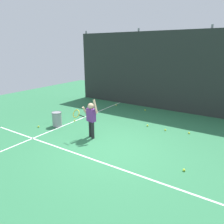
% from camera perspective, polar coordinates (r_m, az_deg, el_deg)
% --- Properties ---
extents(ground_plane, '(20.00, 20.00, 0.00)m').
position_cam_1_polar(ground_plane, '(6.65, 0.34, -9.16)').
color(ground_plane, '#2D7247').
extents(court_line_baseline, '(9.00, 0.05, 0.00)m').
position_cam_1_polar(court_line_baseline, '(5.93, -5.00, -12.69)').
color(court_line_baseline, white).
rests_on(court_line_baseline, ground).
extents(court_line_sideline, '(0.05, 9.00, 0.00)m').
position_cam_1_polar(court_line_sideline, '(8.86, -10.34, -2.56)').
color(court_line_sideline, white).
rests_on(court_line_sideline, ground).
extents(back_fence_windscreen, '(10.14, 0.08, 3.67)m').
position_cam_1_polar(back_fence_windscreen, '(10.37, 14.97, 10.41)').
color(back_fence_windscreen, '#282D2B').
rests_on(back_fence_windscreen, ground).
extents(fence_post_0, '(0.09, 0.09, 3.82)m').
position_cam_1_polar(fence_post_0, '(12.82, -6.71, 12.37)').
color(fence_post_0, slate).
rests_on(fence_post_0, ground).
extents(fence_post_1, '(0.09, 0.09, 3.82)m').
position_cam_1_polar(fence_post_1, '(11.04, 6.86, 11.62)').
color(fence_post_1, slate).
rests_on(fence_post_1, ground).
extents(fence_post_2, '(0.09, 0.09, 3.82)m').
position_cam_1_polar(fence_post_2, '(10.04, 24.13, 9.75)').
color(fence_post_2, slate).
rests_on(fence_post_2, ground).
extents(tennis_player, '(0.79, 0.57, 1.35)m').
position_cam_1_polar(tennis_player, '(7.02, -5.82, -1.39)').
color(tennis_player, '#232326').
rests_on(tennis_player, ground).
extents(ball_hopper, '(0.38, 0.38, 0.56)m').
position_cam_1_polar(ball_hopper, '(8.44, -14.65, -1.81)').
color(ball_hopper, gray).
rests_on(ball_hopper, ground).
extents(tennis_ball_1, '(0.07, 0.07, 0.07)m').
position_cam_1_polar(tennis_ball_1, '(8.03, 14.20, -4.69)').
color(tennis_ball_1, '#CCE033').
rests_on(tennis_ball_1, ground).
extents(tennis_ball_2, '(0.07, 0.07, 0.07)m').
position_cam_1_polar(tennis_ball_2, '(7.99, 20.09, -5.34)').
color(tennis_ball_2, '#CCE033').
rests_on(tennis_ball_2, ground).
extents(tennis_ball_3, '(0.07, 0.07, 0.07)m').
position_cam_1_polar(tennis_ball_3, '(10.32, 8.93, 0.52)').
color(tennis_ball_3, '#CCE033').
rests_on(tennis_ball_3, ground).
extents(tennis_ball_4, '(0.07, 0.07, 0.07)m').
position_cam_1_polar(tennis_ball_4, '(5.70, 18.88, -14.61)').
color(tennis_ball_4, '#CCE033').
rests_on(tennis_ball_4, ground).
extents(tennis_ball_5, '(0.07, 0.07, 0.07)m').
position_cam_1_polar(tennis_ball_5, '(8.32, 9.56, -3.61)').
color(tennis_ball_5, '#CCE033').
rests_on(tennis_ball_5, ground).
extents(tennis_ball_6, '(0.07, 0.07, 0.07)m').
position_cam_1_polar(tennis_ball_6, '(8.57, -19.25, -3.75)').
color(tennis_ball_6, '#CCE033').
rests_on(tennis_ball_6, ground).
extents(tennis_ball_7, '(0.07, 0.07, 0.07)m').
position_cam_1_polar(tennis_ball_7, '(11.10, 1.10, 1.90)').
color(tennis_ball_7, '#CCE033').
rests_on(tennis_ball_7, ground).
extents(tennis_ball_8, '(0.07, 0.07, 0.07)m').
position_cam_1_polar(tennis_ball_8, '(8.90, -10.08, -2.26)').
color(tennis_ball_8, '#CCE033').
rests_on(tennis_ball_8, ground).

